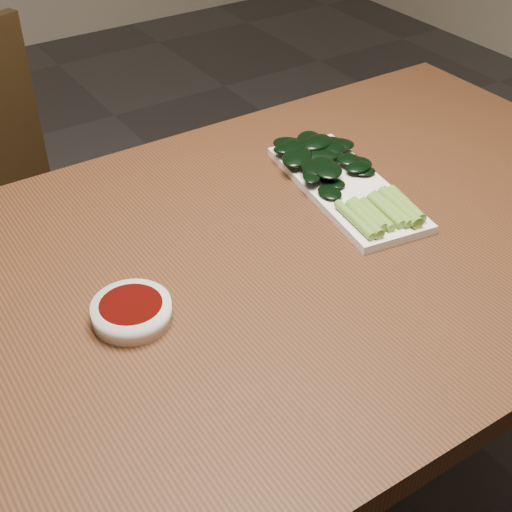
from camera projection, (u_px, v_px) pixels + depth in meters
name	position (u px, v px, depth m)	size (l,w,h in m)	color
table	(269.00, 289.00, 1.09)	(1.40, 0.80, 0.75)	#452613
chair_far	(9.00, 229.00, 1.55)	(0.51, 0.51, 0.89)	black
sauce_bowl	(132.00, 311.00, 0.92)	(0.10, 0.10, 0.03)	white
serving_plate	(346.00, 188.00, 1.18)	(0.18, 0.34, 0.01)	white
gai_lan	(332.00, 168.00, 1.19)	(0.17, 0.34, 0.03)	olive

